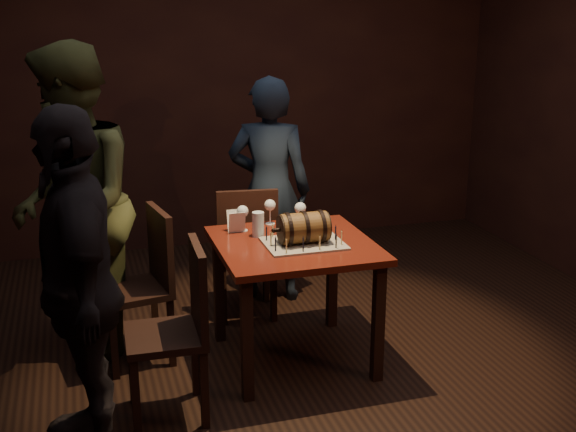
{
  "coord_description": "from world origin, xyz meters",
  "views": [
    {
      "loc": [
        -1.18,
        -3.63,
        2.09
      ],
      "look_at": [
        -0.09,
        0.05,
        0.95
      ],
      "focal_mm": 45.0,
      "sensor_mm": 36.0,
      "label": 1
    }
  ],
  "objects": [
    {
      "name": "person_left_rear",
      "position": [
        -1.23,
        0.62,
        0.95
      ],
      "size": [
        0.72,
        0.92,
        1.89
      ],
      "primitive_type": "imported",
      "rotation": [
        0.0,
        0.0,
        -1.58
      ],
      "color": "#404221",
      "rests_on": "ground"
    },
    {
      "name": "person_back",
      "position": [
        0.11,
        1.17,
        0.81
      ],
      "size": [
        0.69,
        0.58,
        1.61
      ],
      "primitive_type": "imported",
      "rotation": [
        0.0,
        0.0,
        2.74
      ],
      "color": "#17202F",
      "rests_on": "ground"
    },
    {
      "name": "wine_glass_left",
      "position": [
        -0.25,
        0.47,
        0.87
      ],
      "size": [
        0.07,
        0.07,
        0.16
      ],
      "color": "silver",
      "rests_on": "pub_table"
    },
    {
      "name": "pint_of_ale",
      "position": [
        -0.19,
        0.34,
        0.82
      ],
      "size": [
        0.07,
        0.07,
        0.15
      ],
      "color": "silver",
      "rests_on": "pub_table"
    },
    {
      "name": "room_shell",
      "position": [
        0.0,
        0.0,
        1.4
      ],
      "size": [
        5.04,
        5.04,
        2.8
      ],
      "color": "black",
      "rests_on": "ground"
    },
    {
      "name": "menu_card",
      "position": [
        -0.29,
        0.45,
        0.81
      ],
      "size": [
        0.1,
        0.05,
        0.13
      ],
      "primitive_type": null,
      "color": "white",
      "rests_on": "pub_table"
    },
    {
      "name": "chair_left_rear",
      "position": [
        -0.85,
        0.44,
        0.52
      ],
      "size": [
        0.46,
        0.46,
        0.93
      ],
      "color": "black",
      "rests_on": "ground"
    },
    {
      "name": "chair_back",
      "position": [
        -0.14,
        0.84,
        0.52
      ],
      "size": [
        0.44,
        0.44,
        0.93
      ],
      "color": "black",
      "rests_on": "ground"
    },
    {
      "name": "chair_left_front",
      "position": [
        -0.75,
        -0.23,
        0.52
      ],
      "size": [
        0.41,
        0.41,
        0.93
      ],
      "color": "black",
      "rests_on": "ground"
    },
    {
      "name": "wine_glass_mid",
      "position": [
        -0.05,
        0.55,
        0.87
      ],
      "size": [
        0.07,
        0.07,
        0.16
      ],
      "color": "silver",
      "rests_on": "pub_table"
    },
    {
      "name": "barrel_cake",
      "position": [
        0.03,
        0.12,
        0.85
      ],
      "size": [
        0.33,
        0.19,
        0.19
      ],
      "color": "brown",
      "rests_on": "cake_board"
    },
    {
      "name": "person_left_front",
      "position": [
        -1.23,
        -0.4,
        0.84
      ],
      "size": [
        0.47,
        1.01,
        1.68
      ],
      "primitive_type": "imported",
      "rotation": [
        0.0,
        0.0,
        -1.51
      ],
      "color": "black",
      "rests_on": "ground"
    },
    {
      "name": "cake_board",
      "position": [
        0.03,
        0.12,
        0.76
      ],
      "size": [
        0.45,
        0.35,
        0.01
      ],
      "primitive_type": "cube",
      "color": "gray",
      "rests_on": "pub_table"
    },
    {
      "name": "birthday_candles",
      "position": [
        0.03,
        0.12,
        0.8
      ],
      "size": [
        0.4,
        0.3,
        0.09
      ],
      "color": "#FAEA96",
      "rests_on": "cake_board"
    },
    {
      "name": "pub_table",
      "position": [
        -0.01,
        0.17,
        0.64
      ],
      "size": [
        0.9,
        0.9,
        0.75
      ],
      "color": "#47120B",
      "rests_on": "ground"
    },
    {
      "name": "wine_glass_right",
      "position": [
        0.11,
        0.43,
        0.87
      ],
      "size": [
        0.07,
        0.07,
        0.16
      ],
      "color": "silver",
      "rests_on": "pub_table"
    }
  ]
}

